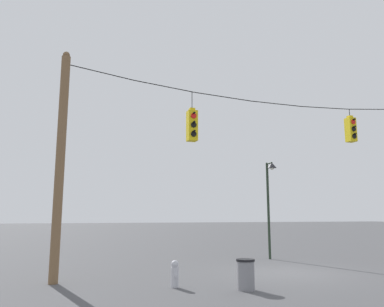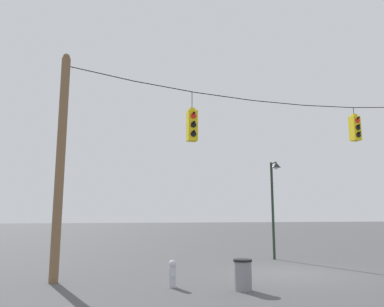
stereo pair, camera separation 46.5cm
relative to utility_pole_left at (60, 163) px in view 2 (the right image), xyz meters
name	(u,v)px [view 2 (the right image)]	position (x,y,z in m)	size (l,w,h in m)	color
ground_plane	(291,273)	(7.91, -0.34, -3.67)	(200.00, 200.00, 0.00)	#4C4C4F
utility_pole_left	(60,163)	(0.00, 0.00, 0.00)	(0.28, 0.28, 7.36)	brown
span_wire	(279,98)	(7.91, 0.00, 2.87)	(15.82, 0.03, 0.63)	black
traffic_light_near_left_pole	(192,125)	(4.38, 0.00, 1.53)	(0.34, 0.58, 1.82)	yellow
traffic_light_over_intersection	(355,128)	(11.37, 0.00, 1.90)	(0.34, 0.58, 1.40)	yellow
street_lamp	(274,189)	(9.47, 3.47, -0.42)	(0.43, 0.74, 4.57)	#233323
fire_hydrant	(172,274)	(3.29, -1.71, -3.28)	(0.22, 0.30, 0.75)	silver
trash_bin	(243,275)	(5.04, -2.69, -3.25)	(0.51, 0.51, 0.83)	gray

